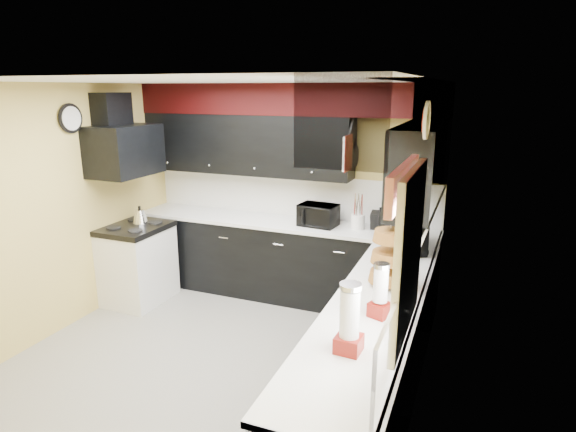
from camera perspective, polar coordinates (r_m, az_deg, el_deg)
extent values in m
plane|color=gray|center=(4.77, -8.09, -16.11)|extent=(3.60, 3.60, 0.00)
cube|color=#E0C666|center=(5.83, 0.25, 3.10)|extent=(3.60, 0.06, 2.50)
cube|color=#E0C666|center=(3.72, 16.07, -4.42)|extent=(0.06, 3.60, 2.50)
cube|color=#E0C666|center=(5.38, -25.47, 0.62)|extent=(0.06, 3.60, 2.50)
cube|color=white|center=(4.09, -9.41, 15.50)|extent=(3.60, 3.60, 0.06)
cube|color=black|center=(5.79, -0.85, -5.25)|extent=(3.60, 0.60, 0.90)
cube|color=black|center=(3.83, 10.00, -16.75)|extent=(0.60, 3.00, 0.90)
cube|color=white|center=(5.64, -0.87, -0.76)|extent=(3.62, 0.64, 0.04)
cube|color=white|center=(3.60, 10.34, -10.37)|extent=(0.64, 3.02, 0.04)
cube|color=white|center=(5.84, 0.22, 2.50)|extent=(3.60, 0.02, 0.50)
cube|color=white|center=(3.74, 15.85, -5.28)|extent=(0.02, 3.60, 0.50)
cube|color=black|center=(5.79, -5.04, 8.47)|extent=(2.60, 0.35, 0.70)
cube|color=black|center=(4.48, 15.61, 6.10)|extent=(0.35, 1.80, 0.70)
cube|color=black|center=(5.54, -0.44, 13.68)|extent=(3.60, 0.36, 0.35)
cube|color=black|center=(3.37, 13.94, 12.46)|extent=(0.36, 3.24, 0.35)
cube|color=white|center=(5.93, -17.32, -5.65)|extent=(0.60, 0.75, 0.86)
cube|color=black|center=(5.79, -17.67, -1.38)|extent=(0.62, 0.77, 0.06)
cube|color=black|center=(5.65, -18.78, 7.38)|extent=(0.50, 0.78, 0.55)
cube|color=black|center=(5.70, -20.15, 11.57)|extent=(0.24, 0.40, 0.40)
cube|color=red|center=(2.68, 13.53, 3.88)|extent=(0.04, 0.88, 0.20)
cube|color=white|center=(5.02, 7.04, 7.42)|extent=(0.03, 0.26, 0.35)
imported|color=black|center=(5.42, 3.58, 0.11)|extent=(0.45, 0.39, 0.24)
imported|color=black|center=(4.77, 13.47, -1.81)|extent=(0.57, 0.69, 0.33)
cylinder|color=white|center=(5.35, 8.27, -0.67)|extent=(0.18, 0.18, 0.16)
cube|color=black|center=(5.36, 10.31, -0.53)|extent=(0.09, 0.13, 0.20)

